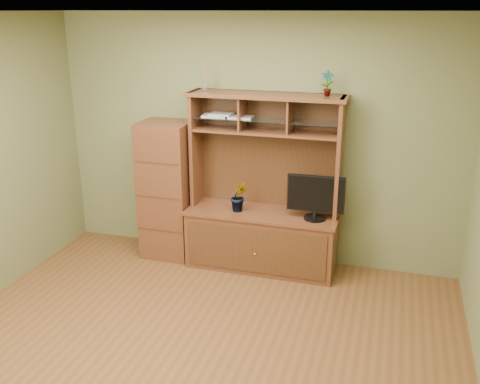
% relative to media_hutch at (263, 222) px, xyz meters
% --- Properties ---
extents(room, '(4.54, 4.04, 2.74)m').
position_rel_media_hutch_xyz_m(room, '(-0.16, -1.73, 0.83)').
color(room, brown).
rests_on(room, ground).
extents(media_hutch, '(1.66, 0.61, 1.90)m').
position_rel_media_hutch_xyz_m(media_hutch, '(0.00, 0.00, 0.00)').
color(media_hutch, '#4A2315').
rests_on(media_hutch, room).
extents(monitor, '(0.59, 0.23, 0.47)m').
position_rel_media_hutch_xyz_m(monitor, '(0.58, -0.08, 0.38)').
color(monitor, black).
rests_on(monitor, media_hutch).
extents(orchid_plant, '(0.22, 0.20, 0.34)m').
position_rel_media_hutch_xyz_m(orchid_plant, '(-0.24, -0.08, 0.30)').
color(orchid_plant, '#34521C').
rests_on(orchid_plant, media_hutch).
extents(top_plant, '(0.14, 0.11, 0.25)m').
position_rel_media_hutch_xyz_m(top_plant, '(0.61, 0.08, 1.50)').
color(top_plant, '#265F21').
rests_on(top_plant, media_hutch).
extents(reed_diffuser, '(0.06, 0.06, 0.29)m').
position_rel_media_hutch_xyz_m(reed_diffuser, '(-0.66, 0.08, 1.49)').
color(reed_diffuser, silver).
rests_on(reed_diffuser, media_hutch).
extents(magazines, '(0.55, 0.22, 0.04)m').
position_rel_media_hutch_xyz_m(magazines, '(-0.44, 0.08, 1.13)').
color(magazines, silver).
rests_on(magazines, media_hutch).
extents(side_cabinet, '(0.55, 0.51, 1.55)m').
position_rel_media_hutch_xyz_m(side_cabinet, '(-1.11, 0.00, 0.25)').
color(side_cabinet, '#4A2315').
rests_on(side_cabinet, room).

